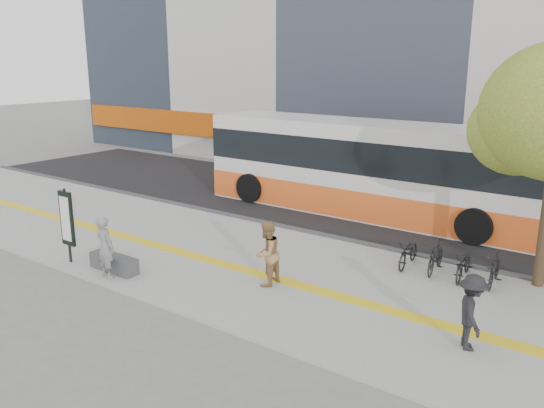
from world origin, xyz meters
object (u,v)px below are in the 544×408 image
Objects in this scene: bench at (114,263)px; seated_woman at (105,247)px; signboard at (67,220)px; bus at (366,171)px; pedestrian_dark at (472,312)px; pedestrian_tan at (267,254)px.

seated_woman is (0.21, -0.40, 0.63)m from bench.
seated_woman is (1.81, -0.09, -0.43)m from signboard.
pedestrian_dark is at bearing -51.31° from bus.
bench is 0.94× the size of seated_woman.
signboard is at bearing -113.80° from bus.
pedestrian_tan is (5.64, 2.03, -0.42)m from signboard.
bus is 7.65× the size of seated_woman.
signboard is (-1.60, -0.31, 1.06)m from bench.
bench is at bearing 10.81° from signboard.
pedestrian_tan is at bearing 19.83° from signboard.
pedestrian_dark is at bearing 86.94° from pedestrian_tan.
bus is 10.51m from pedestrian_dark.
signboard reaches higher than pedestrian_tan.
bench is 0.77m from seated_woman.
bus reaches higher than pedestrian_tan.
pedestrian_tan reaches higher than pedestrian_dark.
signboard is at bearing -71.00° from pedestrian_tan.
signboard is 1.29× the size of seated_woman.
signboard is 11.13m from pedestrian_dark.
signboard is at bearing -169.19° from bench.
signboard is 10.94m from bus.
pedestrian_tan is at bearing -145.54° from seated_woman.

